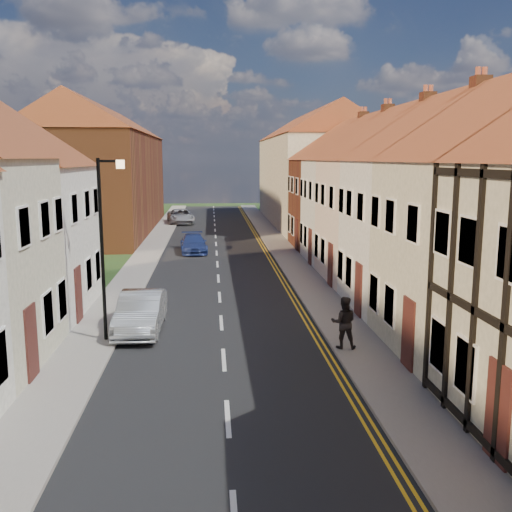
{
  "coord_description": "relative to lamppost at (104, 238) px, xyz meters",
  "views": [
    {
      "loc": [
        -0.33,
        1.3,
        6.11
      ],
      "look_at": [
        1.46,
        23.94,
        2.21
      ],
      "focal_mm": 40.0,
      "sensor_mm": 36.0,
      "label": 1
    }
  ],
  "objects": [
    {
      "name": "pedestrian_right",
      "position": [
        7.64,
        -1.49,
        -2.58
      ],
      "size": [
        0.91,
        0.76,
        1.68
      ],
      "primitive_type": "imported",
      "rotation": [
        0.0,
        0.0,
        2.98
      ],
      "color": "black",
      "rests_on": "pavement_right"
    },
    {
      "name": "lamppost",
      "position": [
        0.0,
        0.0,
        0.0
      ],
      "size": [
        0.88,
        0.15,
        6.0
      ],
      "color": "black",
      "rests_on": "pavement_left"
    },
    {
      "name": "block_left_far",
      "position": [
        -5.49,
        30.0,
        1.76
      ],
      "size": [
        8.3,
        24.2,
        10.5
      ],
      "color": "brown",
      "rests_on": "ground"
    },
    {
      "name": "car_distant",
      "position": [
        0.61,
        35.44,
        -2.85
      ],
      "size": [
        2.95,
        5.23,
        1.38
      ],
      "primitive_type": "imported",
      "rotation": [
        0.0,
        0.0,
        0.14
      ],
      "color": "#ADB0B5",
      "rests_on": "ground"
    },
    {
      "name": "pavement_right",
      "position": [
        8.21,
        10.0,
        -3.48
      ],
      "size": [
        1.8,
        90.0,
        0.12
      ],
      "primitive_type": "cube",
      "color": "#9D958E",
      "rests_on": "ground"
    },
    {
      "name": "car_far",
      "position": [
        2.31,
        18.46,
        -2.94
      ],
      "size": [
        1.99,
        4.22,
        1.19
      ],
      "primitive_type": "imported",
      "rotation": [
        0.0,
        0.0,
        0.08
      ],
      "color": "navy",
      "rests_on": "ground"
    },
    {
      "name": "road",
      "position": [
        3.81,
        10.0,
        -3.53
      ],
      "size": [
        7.0,
        90.0,
        0.02
      ],
      "primitive_type": "cube",
      "color": "black",
      "rests_on": "ground"
    },
    {
      "name": "pavement_left",
      "position": [
        -0.59,
        10.0,
        -3.48
      ],
      "size": [
        1.8,
        90.0,
        0.12
      ],
      "primitive_type": "cube",
      "color": "#9D958E",
      "rests_on": "ground"
    },
    {
      "name": "car_mid",
      "position": [
        0.94,
        1.23,
        -2.84
      ],
      "size": [
        1.55,
        4.27,
        1.4
      ],
      "primitive_type": "imported",
      "rotation": [
        0.0,
        0.0,
        -0.02
      ],
      "color": "#A3A6AA",
      "rests_on": "ground"
    },
    {
      "name": "cottage_r_cream_mid",
      "position": [
        13.11,
        3.5,
        0.94
      ],
      "size": [
        8.3,
        5.2,
        9.0
      ],
      "color": "white",
      "rests_on": "ground"
    },
    {
      "name": "cottage_r_pink",
      "position": [
        13.11,
        8.9,
        0.94
      ],
      "size": [
        8.3,
        6.0,
        9.0
      ],
      "color": "beige",
      "rests_on": "ground"
    },
    {
      "name": "cottage_r_white_far",
      "position": [
        13.11,
        14.3,
        0.94
      ],
      "size": [
        8.3,
        5.2,
        9.0
      ],
      "color": "white",
      "rests_on": "ground"
    },
    {
      "name": "block_right_far",
      "position": [
        13.11,
        35.0,
        1.76
      ],
      "size": [
        8.3,
        24.2,
        10.5
      ],
      "color": "beige",
      "rests_on": "ground"
    },
    {
      "name": "cottage_r_cream_far",
      "position": [
        13.11,
        19.7,
        0.94
      ],
      "size": [
        8.3,
        6.0,
        9.0
      ],
      "color": "brown",
      "rests_on": "ground"
    }
  ]
}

